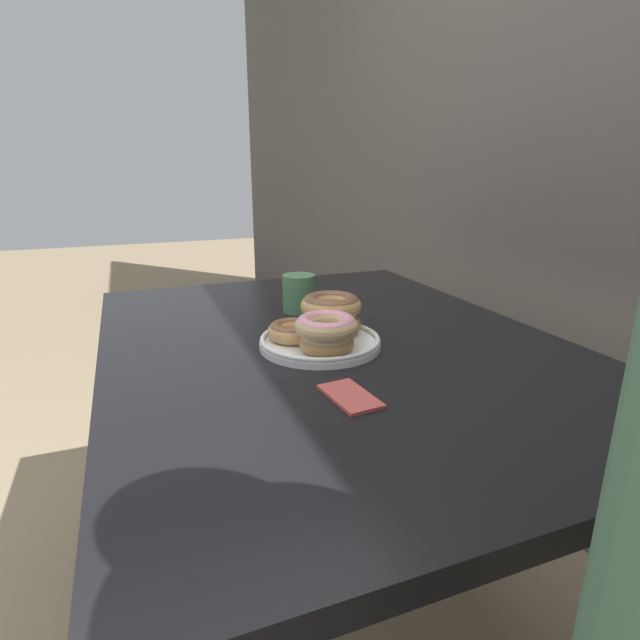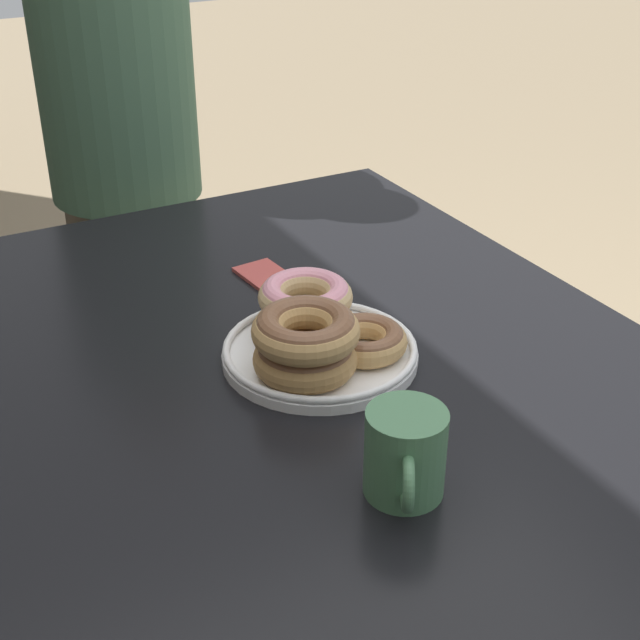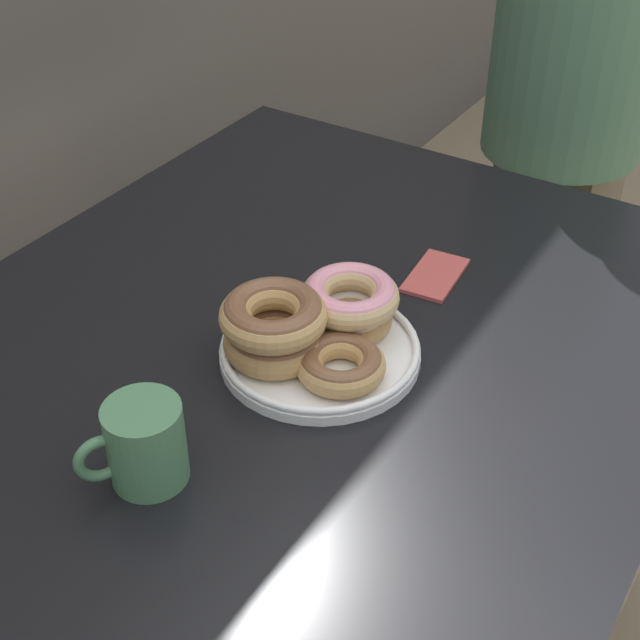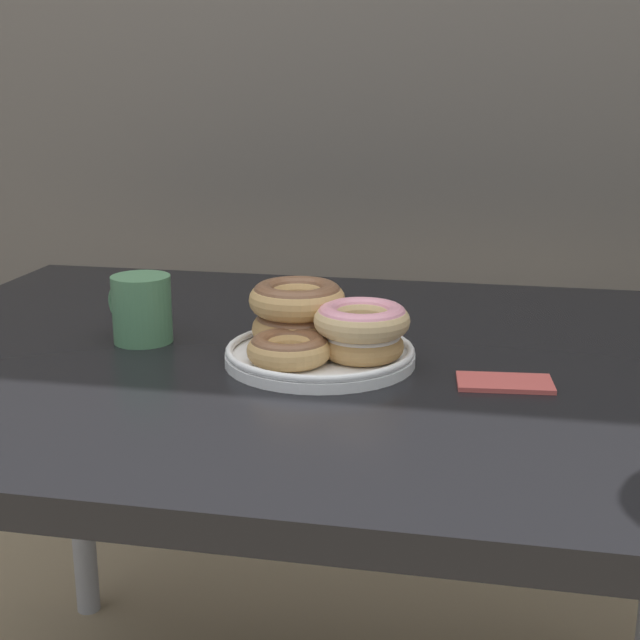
# 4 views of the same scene
# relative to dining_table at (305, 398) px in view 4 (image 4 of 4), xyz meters

# --- Properties ---
(dining_table) EXTENTS (1.29, 0.97, 0.76)m
(dining_table) POSITION_rel_dining_table_xyz_m (0.00, 0.00, 0.00)
(dining_table) COLOR black
(dining_table) RESTS_ON ground_plane
(donut_plate) EXTENTS (0.28, 0.27, 0.10)m
(donut_plate) POSITION_rel_dining_table_xyz_m (0.03, -0.03, 0.11)
(donut_plate) COLOR white
(donut_plate) RESTS_ON dining_table
(coffee_mug) EXTENTS (0.11, 0.09, 0.10)m
(coffee_mug) POSITION_rel_dining_table_xyz_m (-0.24, 0.01, 0.12)
(coffee_mug) COLOR #4C7F56
(coffee_mug) RESTS_ON dining_table
(napkin) EXTENTS (0.12, 0.08, 0.01)m
(napkin) POSITION_rel_dining_table_xyz_m (0.28, -0.08, 0.07)
(napkin) COLOR #BC4C47
(napkin) RESTS_ON dining_table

